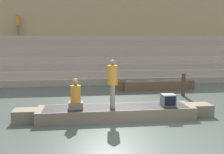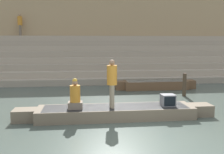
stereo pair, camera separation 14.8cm
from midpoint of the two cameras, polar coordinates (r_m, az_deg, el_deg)
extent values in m
plane|color=#47544C|center=(7.52, 8.05, -13.40)|extent=(120.00, 120.00, 0.00)
cube|color=tan|center=(19.25, -1.65, 0.25)|extent=(36.00, 6.09, 0.40)
cube|color=#B2A28D|center=(19.58, -1.77, 1.54)|extent=(36.00, 5.33, 0.40)
cube|color=tan|center=(19.92, -1.88, 2.79)|extent=(36.00, 4.57, 0.40)
cube|color=#B2A28D|center=(20.27, -1.99, 3.99)|extent=(36.00, 3.81, 0.40)
cube|color=tan|center=(20.62, -2.10, 5.15)|extent=(36.00, 3.05, 0.40)
cube|color=#B2A28D|center=(20.99, -2.20, 6.28)|extent=(36.00, 2.29, 0.40)
cube|color=tan|center=(21.36, -2.30, 7.36)|extent=(36.00, 1.52, 0.40)
cube|color=#B2A28D|center=(21.74, -2.39, 8.41)|extent=(36.00, 0.76, 0.40)
cube|color=tan|center=(22.76, -2.63, 10.94)|extent=(34.20, 1.20, 7.96)
cube|color=brown|center=(22.23, -2.44, 1.51)|extent=(34.20, 0.12, 0.60)
cube|color=#756651|center=(9.39, 0.50, -7.69)|extent=(5.52, 1.20, 0.41)
cube|color=#2D2D2D|center=(9.34, 0.50, -6.62)|extent=(5.07, 1.10, 0.05)
cube|color=#756651|center=(10.29, 18.24, -6.70)|extent=(0.77, 0.66, 0.41)
cube|color=#756651|center=(9.50, -18.84, -7.93)|extent=(0.77, 0.66, 0.41)
cylinder|color=olive|center=(9.96, -4.81, -6.17)|extent=(2.82, 0.04, 0.04)
cylinder|color=gray|center=(9.22, -0.43, -4.07)|extent=(0.15, 0.15, 0.81)
cylinder|color=gray|center=(9.03, -0.28, -4.32)|extent=(0.15, 0.15, 0.81)
cylinder|color=orange|center=(9.00, -0.36, 0.43)|extent=(0.35, 0.35, 0.67)
sphere|color=#9E7556|center=(8.96, -0.36, 3.18)|extent=(0.19, 0.19, 0.19)
cube|color=#756656|center=(9.12, -8.34, -6.13)|extent=(0.49, 0.39, 0.24)
cylinder|color=orange|center=(9.03, -8.39, -3.64)|extent=(0.35, 0.35, 0.57)
sphere|color=#9E7556|center=(8.97, -8.43, -1.24)|extent=(0.19, 0.19, 0.19)
sphere|color=gold|center=(8.96, -8.44, -0.82)|extent=(0.16, 0.16, 0.16)
cube|color=slate|center=(9.64, 11.69, -4.91)|extent=(0.48, 0.41, 0.41)
cube|color=black|center=(9.45, 12.12, -5.18)|extent=(0.40, 0.02, 0.33)
cube|color=brown|center=(15.25, 8.89, -1.66)|extent=(3.61, 1.08, 0.48)
cube|color=beige|center=(15.22, 8.91, -0.87)|extent=(3.32, 0.98, 0.05)
cube|color=brown|center=(15.95, 16.00, -1.46)|extent=(0.50, 0.60, 0.48)
cube|color=brown|center=(14.81, 1.23, -1.85)|extent=(0.50, 0.60, 0.48)
cylinder|color=#473828|center=(13.52, 14.97, -1.60)|extent=(0.19, 0.19, 1.14)
cylinder|color=#756656|center=(22.28, -19.93, 9.51)|extent=(0.15, 0.15, 0.82)
cylinder|color=#756656|center=(22.09, -20.04, 9.52)|extent=(0.15, 0.15, 0.82)
cylinder|color=orange|center=(22.23, -20.08, 11.44)|extent=(0.36, 0.36, 0.68)
sphere|color=#9E7556|center=(22.26, -20.13, 12.56)|extent=(0.19, 0.19, 0.19)
camera|label=1|loc=(0.07, -90.41, -0.06)|focal=42.00mm
camera|label=2|loc=(0.07, 89.59, 0.06)|focal=42.00mm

